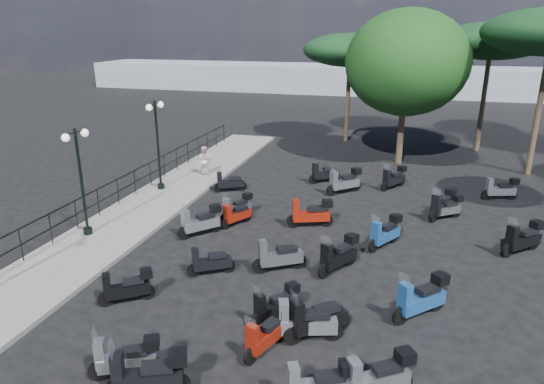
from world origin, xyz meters
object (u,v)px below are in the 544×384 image
(pine_0, at_px, (492,41))
(broadleaf_tree, at_px, (407,63))
(scooter_28, at_px, (501,189))
(scooter_19, at_px, (377,378))
(scooter_5, at_px, (229,183))
(scooter_25, at_px, (421,299))
(scooter_22, at_px, (442,205))
(scooter_3, at_px, (200,222))
(pedestrian_far, at_px, (204,160))
(scooter_2, at_px, (210,262))
(lamp_post_2, at_px, (157,139))
(scooter_8, at_px, (266,334))
(scooter_14, at_px, (276,306))
(pine_2, at_px, (350,50))
(scooter_20, at_px, (316,320))
(scooter_4, at_px, (236,215))
(scooter_6, at_px, (126,359))
(scooter_9, at_px, (278,257))
(scooter_1, at_px, (127,288))
(scooter_23, at_px, (394,179))
(scooter_16, at_px, (311,214))
(scooter_11, at_px, (344,182))
(scooter_15, at_px, (338,256))
(scooter_21, at_px, (385,233))
(scooter_17, at_px, (324,174))
(scooter_26, at_px, (523,239))
(scooter_13, at_px, (305,323))
(scooter_7, at_px, (148,376))
(scooter_10, at_px, (237,208))
(lamp_post_1, at_px, (81,175))
(scooter_27, at_px, (446,208))

(pine_0, bearing_deg, broadleaf_tree, -136.34)
(scooter_28, bearing_deg, scooter_19, 145.29)
(scooter_5, xyz_separation_m, pine_0, (11.97, 11.78, 6.05))
(scooter_25, bearing_deg, scooter_22, -52.11)
(scooter_3, height_order, scooter_25, scooter_25)
(pedestrian_far, bearing_deg, scooter_2, 117.42)
(lamp_post_2, height_order, scooter_8, lamp_post_2)
(scooter_14, xyz_separation_m, pine_2, (-1.08, 21.64, 5.41))
(scooter_8, distance_m, scooter_20, 1.31)
(scooter_8, xyz_separation_m, scooter_20, (1.01, 0.83, 0.04))
(scooter_4, xyz_separation_m, scooter_14, (3.18, -5.81, 0.04))
(scooter_6, relative_size, scooter_9, 0.97)
(pedestrian_far, xyz_separation_m, broadleaf_tree, (9.40, 5.58, 4.58))
(scooter_1, distance_m, scooter_23, 13.98)
(lamp_post_2, xyz_separation_m, pine_2, (6.83, 12.98, 3.39))
(pine_2, bearing_deg, scooter_25, -77.11)
(scooter_1, bearing_deg, pine_0, -63.61)
(scooter_19, xyz_separation_m, scooter_23, (-0.28, 14.17, -0.01))
(scooter_16, bearing_deg, scooter_19, 179.37)
(scooter_2, height_order, scooter_11, scooter_11)
(scooter_15, relative_size, broadleaf_tree, 0.19)
(lamp_post_2, bearing_deg, scooter_11, 17.65)
(scooter_9, xyz_separation_m, scooter_15, (1.80, 0.50, 0.04))
(scooter_4, relative_size, scooter_28, 0.88)
(scooter_21, bearing_deg, scooter_23, -58.80)
(scooter_8, distance_m, scooter_17, 13.37)
(scooter_6, distance_m, scooter_26, 13.08)
(scooter_13, bearing_deg, scooter_4, 14.97)
(scooter_7, relative_size, scooter_23, 1.16)
(scooter_10, relative_size, scooter_26, 1.00)
(scooter_7, bearing_deg, broadleaf_tree, -34.60)
(scooter_4, xyz_separation_m, scooter_13, (4.07, -6.41, 0.07))
(pedestrian_far, distance_m, scooter_13, 14.26)
(pedestrian_far, relative_size, scooter_4, 1.07)
(lamp_post_1, relative_size, broadleaf_tree, 0.47)
(scooter_7, xyz_separation_m, scooter_22, (6.24, 12.14, 0.00))
(scooter_28, relative_size, broadleaf_tree, 0.19)
(pedestrian_far, bearing_deg, scooter_19, 128.70)
(scooter_19, distance_m, broadleaf_tree, 19.67)
(pine_0, bearing_deg, scooter_17, -130.90)
(scooter_1, bearing_deg, broadleaf_tree, -57.29)
(scooter_4, bearing_deg, scooter_16, -138.98)
(scooter_8, distance_m, scooter_9, 3.99)
(scooter_23, bearing_deg, pine_0, -81.77)
(lamp_post_2, xyz_separation_m, scooter_11, (8.21, 2.07, -1.92))
(scooter_1, bearing_deg, pine_2, -44.04)
(scooter_16, distance_m, pine_2, 16.14)
(scooter_15, bearing_deg, scooter_19, 137.62)
(scooter_16, distance_m, scooter_17, 5.69)
(scooter_14, xyz_separation_m, scooter_27, (4.61, 8.68, -0.00))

